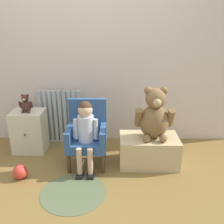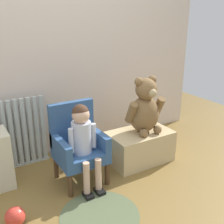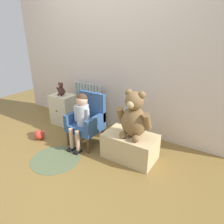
{
  "view_description": "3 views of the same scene",
  "coord_description": "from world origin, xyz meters",
  "px_view_note": "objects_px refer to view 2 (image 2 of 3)",
  "views": [
    {
      "loc": [
        0.36,
        -1.94,
        1.51
      ],
      "look_at": [
        0.32,
        0.55,
        0.6
      ],
      "focal_mm": 40.0,
      "sensor_mm": 36.0,
      "label": 1
    },
    {
      "loc": [
        -0.85,
        -1.57,
        1.48
      ],
      "look_at": [
        0.4,
        0.53,
        0.6
      ],
      "focal_mm": 45.0,
      "sensor_mm": 36.0,
      "label": 2
    },
    {
      "loc": [
        1.68,
        -1.4,
        1.5
      ],
      "look_at": [
        0.43,
        0.57,
        0.54
      ],
      "focal_mm": 32.0,
      "sensor_mm": 36.0,
      "label": 3
    }
  ],
  "objects_px": {
    "child_figure": "(83,134)",
    "toy_ball": "(15,217)",
    "child_armchair": "(78,144)",
    "radiator": "(18,134)",
    "floor_rug": "(100,215)",
    "low_bench": "(140,146)",
    "large_teddy_bear": "(145,108)"
  },
  "relations": [
    {
      "from": "child_figure",
      "to": "toy_ball",
      "type": "bearing_deg",
      "value": -161.98
    },
    {
      "from": "child_figure",
      "to": "child_armchair",
      "type": "bearing_deg",
      "value": 90.0
    },
    {
      "from": "radiator",
      "to": "toy_ball",
      "type": "distance_m",
      "value": 0.92
    },
    {
      "from": "floor_rug",
      "to": "child_armchair",
      "type": "bearing_deg",
      "value": 81.65
    },
    {
      "from": "low_bench",
      "to": "toy_ball",
      "type": "relative_size",
      "value": 4.35
    },
    {
      "from": "child_armchair",
      "to": "toy_ball",
      "type": "relative_size",
      "value": 4.86
    },
    {
      "from": "large_teddy_bear",
      "to": "floor_rug",
      "type": "height_order",
      "value": "large_teddy_bear"
    },
    {
      "from": "radiator",
      "to": "child_figure",
      "type": "height_order",
      "value": "child_figure"
    },
    {
      "from": "low_bench",
      "to": "large_teddy_bear",
      "type": "bearing_deg",
      "value": -14.22
    },
    {
      "from": "low_bench",
      "to": "large_teddy_bear",
      "type": "relative_size",
      "value": 1.12
    },
    {
      "from": "child_armchair",
      "to": "large_teddy_bear",
      "type": "relative_size",
      "value": 1.26
    },
    {
      "from": "low_bench",
      "to": "toy_ball",
      "type": "xyz_separation_m",
      "value": [
        -1.33,
        -0.31,
        -0.09
      ]
    },
    {
      "from": "large_teddy_bear",
      "to": "toy_ball",
      "type": "relative_size",
      "value": 3.86
    },
    {
      "from": "child_figure",
      "to": "floor_rug",
      "type": "distance_m",
      "value": 0.66
    },
    {
      "from": "low_bench",
      "to": "floor_rug",
      "type": "bearing_deg",
      "value": -144.78
    },
    {
      "from": "radiator",
      "to": "low_bench",
      "type": "bearing_deg",
      "value": -26.12
    },
    {
      "from": "radiator",
      "to": "large_teddy_bear",
      "type": "distance_m",
      "value": 1.27
    },
    {
      "from": "child_figure",
      "to": "floor_rug",
      "type": "relative_size",
      "value": 1.22
    },
    {
      "from": "child_armchair",
      "to": "toy_ball",
      "type": "height_order",
      "value": "child_armchair"
    },
    {
      "from": "radiator",
      "to": "low_bench",
      "type": "distance_m",
      "value": 1.22
    },
    {
      "from": "toy_ball",
      "to": "large_teddy_bear",
      "type": "bearing_deg",
      "value": 12.37
    },
    {
      "from": "child_figure",
      "to": "low_bench",
      "type": "bearing_deg",
      "value": 8.29
    },
    {
      "from": "child_armchair",
      "to": "child_figure",
      "type": "height_order",
      "value": "child_figure"
    },
    {
      "from": "low_bench",
      "to": "floor_rug",
      "type": "relative_size",
      "value": 1.04
    },
    {
      "from": "large_teddy_bear",
      "to": "toy_ball",
      "type": "bearing_deg",
      "value": -167.63
    },
    {
      "from": "large_teddy_bear",
      "to": "floor_rug",
      "type": "relative_size",
      "value": 0.92
    },
    {
      "from": "floor_rug",
      "to": "toy_ball",
      "type": "height_order",
      "value": "toy_ball"
    },
    {
      "from": "child_armchair",
      "to": "toy_ball",
      "type": "bearing_deg",
      "value": -153.49
    },
    {
      "from": "floor_rug",
      "to": "low_bench",
      "type": "bearing_deg",
      "value": 35.22
    },
    {
      "from": "child_armchair",
      "to": "floor_rug",
      "type": "bearing_deg",
      "value": -98.35
    },
    {
      "from": "child_armchair",
      "to": "low_bench",
      "type": "relative_size",
      "value": 1.12
    },
    {
      "from": "child_armchair",
      "to": "large_teddy_bear",
      "type": "distance_m",
      "value": 0.75
    }
  ]
}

